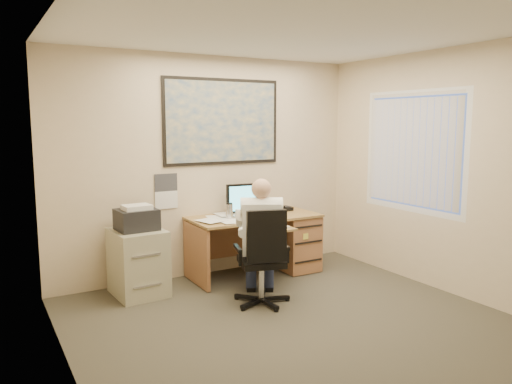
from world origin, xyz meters
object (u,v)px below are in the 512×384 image
filing_cabinet (138,256)px  office_chair (265,276)px  desk (276,237)px  person (260,241)px

filing_cabinet → office_chair: size_ratio=0.98×
desk → person: 1.19m
filing_cabinet → person: 1.38m
desk → person: person is taller
filing_cabinet → office_chair: 1.43m
filing_cabinet → person: (1.04, -0.88, 0.23)m
office_chair → person: person is taller
filing_cabinet → person: bearing=-43.9°
filing_cabinet → office_chair: bearing=-45.8°
desk → office_chair: 1.23m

